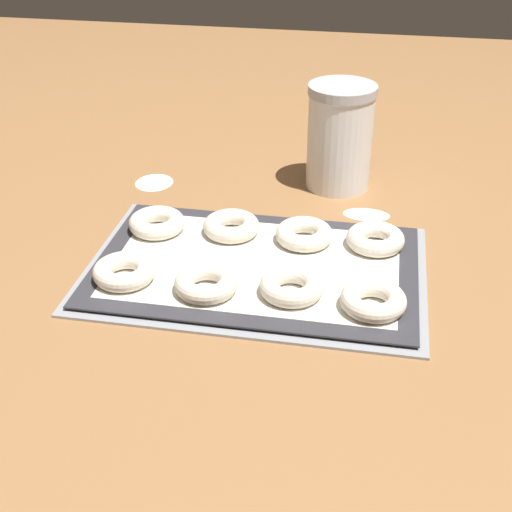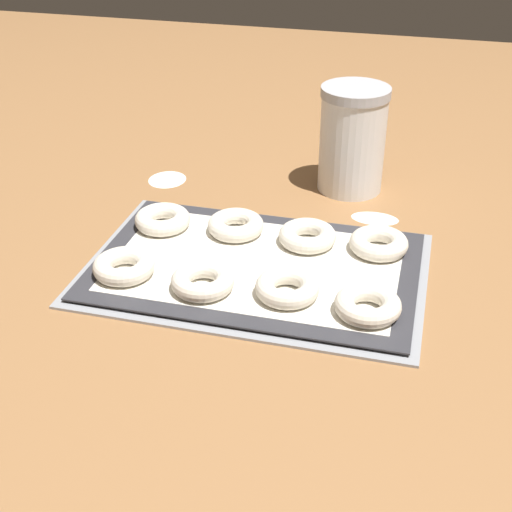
{
  "view_description": "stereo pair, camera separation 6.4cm",
  "coord_description": "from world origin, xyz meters",
  "px_view_note": "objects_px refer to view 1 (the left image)",
  "views": [
    {
      "loc": [
        0.17,
        -0.86,
        0.55
      ],
      "look_at": [
        0.01,
        -0.01,
        0.02
      ],
      "focal_mm": 50.0,
      "sensor_mm": 36.0,
      "label": 1
    },
    {
      "loc": [
        0.23,
        -0.85,
        0.55
      ],
      "look_at": [
        0.01,
        -0.01,
        0.02
      ],
      "focal_mm": 50.0,
      "sensor_mm": 36.0,
      "label": 2
    }
  ],
  "objects_px": {
    "bagel_front_far_left": "(124,271)",
    "bagel_back_mid_left": "(231,226)",
    "bagel_front_mid_right": "(292,286)",
    "bagel_back_far_right": "(375,239)",
    "baking_tray": "(256,268)",
    "flour_canister": "(340,137)",
    "bagel_back_far_left": "(157,223)",
    "bagel_back_mid_right": "(304,234)",
    "bagel_front_mid_left": "(206,283)",
    "bagel_front_far_right": "(373,300)"
  },
  "relations": [
    {
      "from": "bagel_front_far_left",
      "to": "bagel_back_mid_left",
      "type": "relative_size",
      "value": 1.0
    },
    {
      "from": "bagel_front_mid_right",
      "to": "bagel_back_mid_left",
      "type": "relative_size",
      "value": 1.0
    },
    {
      "from": "bagel_back_mid_left",
      "to": "bagel_back_far_right",
      "type": "distance_m",
      "value": 0.22
    },
    {
      "from": "baking_tray",
      "to": "bagel_front_far_left",
      "type": "height_order",
      "value": "bagel_front_far_left"
    },
    {
      "from": "bagel_front_far_left",
      "to": "flour_canister",
      "type": "relative_size",
      "value": 0.47
    },
    {
      "from": "baking_tray",
      "to": "flour_canister",
      "type": "relative_size",
      "value": 2.64
    },
    {
      "from": "bagel_back_far_right",
      "to": "baking_tray",
      "type": "bearing_deg",
      "value": -154.0
    },
    {
      "from": "bagel_front_far_left",
      "to": "bagel_back_mid_left",
      "type": "distance_m",
      "value": 0.19
    },
    {
      "from": "bagel_back_far_left",
      "to": "flour_canister",
      "type": "xyz_separation_m",
      "value": [
        0.26,
        0.24,
        0.07
      ]
    },
    {
      "from": "bagel_back_far_left",
      "to": "bagel_back_mid_left",
      "type": "distance_m",
      "value": 0.12
    },
    {
      "from": "bagel_back_mid_right",
      "to": "bagel_back_far_right",
      "type": "bearing_deg",
      "value": 2.53
    },
    {
      "from": "bagel_back_far_left",
      "to": "bagel_back_far_right",
      "type": "height_order",
      "value": "same"
    },
    {
      "from": "baking_tray",
      "to": "bagel_front_far_left",
      "type": "relative_size",
      "value": 5.58
    },
    {
      "from": "bagel_front_far_left",
      "to": "bagel_back_far_right",
      "type": "height_order",
      "value": "same"
    },
    {
      "from": "bagel_front_far_left",
      "to": "bagel_front_mid_left",
      "type": "relative_size",
      "value": 1.0
    },
    {
      "from": "bagel_front_mid_left",
      "to": "baking_tray",
      "type": "bearing_deg",
      "value": 56.73
    },
    {
      "from": "baking_tray",
      "to": "bagel_front_far_right",
      "type": "height_order",
      "value": "bagel_front_far_right"
    },
    {
      "from": "flour_canister",
      "to": "bagel_front_mid_left",
      "type": "bearing_deg",
      "value": -110.29
    },
    {
      "from": "bagel_back_mid_left",
      "to": "bagel_back_far_right",
      "type": "relative_size",
      "value": 1.0
    },
    {
      "from": "baking_tray",
      "to": "bagel_front_far_right",
      "type": "relative_size",
      "value": 5.58
    },
    {
      "from": "bagel_back_mid_right",
      "to": "bagel_back_far_right",
      "type": "distance_m",
      "value": 0.11
    },
    {
      "from": "bagel_front_far_right",
      "to": "flour_canister",
      "type": "distance_m",
      "value": 0.4
    },
    {
      "from": "bagel_back_far_left",
      "to": "bagel_back_far_right",
      "type": "relative_size",
      "value": 1.0
    },
    {
      "from": "bagel_front_mid_right",
      "to": "bagel_front_mid_left",
      "type": "bearing_deg",
      "value": -173.38
    },
    {
      "from": "bagel_front_mid_right",
      "to": "bagel_front_far_right",
      "type": "xyz_separation_m",
      "value": [
        0.11,
        -0.01,
        0.0
      ]
    },
    {
      "from": "bagel_front_far_right",
      "to": "bagel_back_far_right",
      "type": "bearing_deg",
      "value": 91.31
    },
    {
      "from": "bagel_front_mid_right",
      "to": "bagel_back_mid_right",
      "type": "height_order",
      "value": "same"
    },
    {
      "from": "bagel_back_far_left",
      "to": "bagel_back_mid_left",
      "type": "xyz_separation_m",
      "value": [
        0.12,
        0.01,
        0.0
      ]
    },
    {
      "from": "baking_tray",
      "to": "bagel_back_mid_right",
      "type": "distance_m",
      "value": 0.1
    },
    {
      "from": "bagel_front_far_right",
      "to": "bagel_front_mid_right",
      "type": "bearing_deg",
      "value": 172.99
    },
    {
      "from": "baking_tray",
      "to": "bagel_front_mid_left",
      "type": "xyz_separation_m",
      "value": [
        -0.05,
        -0.08,
        0.02
      ]
    },
    {
      "from": "baking_tray",
      "to": "bagel_back_mid_right",
      "type": "relative_size",
      "value": 5.58
    },
    {
      "from": "bagel_front_mid_right",
      "to": "flour_canister",
      "type": "relative_size",
      "value": 0.47
    },
    {
      "from": "bagel_front_mid_left",
      "to": "bagel_front_far_right",
      "type": "bearing_deg",
      "value": -0.03
    },
    {
      "from": "bagel_front_mid_left",
      "to": "bagel_back_far_right",
      "type": "xyz_separation_m",
      "value": [
        0.22,
        0.16,
        0.0
      ]
    },
    {
      "from": "bagel_back_far_right",
      "to": "bagel_back_far_left",
      "type": "bearing_deg",
      "value": -178.16
    },
    {
      "from": "bagel_front_mid_left",
      "to": "bagel_front_far_right",
      "type": "relative_size",
      "value": 1.0
    },
    {
      "from": "bagel_back_far_left",
      "to": "bagel_back_far_right",
      "type": "distance_m",
      "value": 0.33
    },
    {
      "from": "bagel_front_mid_left",
      "to": "bagel_back_mid_left",
      "type": "height_order",
      "value": "same"
    },
    {
      "from": "bagel_back_far_right",
      "to": "bagel_front_far_left",
      "type": "bearing_deg",
      "value": -155.42
    },
    {
      "from": "baking_tray",
      "to": "bagel_back_mid_right",
      "type": "height_order",
      "value": "bagel_back_mid_right"
    },
    {
      "from": "bagel_front_mid_left",
      "to": "bagel_front_far_left",
      "type": "bearing_deg",
      "value": 176.21
    },
    {
      "from": "bagel_front_mid_right",
      "to": "bagel_back_far_left",
      "type": "distance_m",
      "value": 0.27
    },
    {
      "from": "bagel_front_far_right",
      "to": "bagel_back_mid_right",
      "type": "height_order",
      "value": "same"
    },
    {
      "from": "bagel_front_mid_left",
      "to": "bagel_back_far_left",
      "type": "relative_size",
      "value": 1.0
    },
    {
      "from": "bagel_front_mid_right",
      "to": "bagel_front_far_right",
      "type": "distance_m",
      "value": 0.11
    },
    {
      "from": "bagel_back_far_right",
      "to": "bagel_back_mid_right",
      "type": "bearing_deg",
      "value": -177.47
    },
    {
      "from": "bagel_back_mid_right",
      "to": "bagel_back_far_right",
      "type": "relative_size",
      "value": 1.0
    },
    {
      "from": "baking_tray",
      "to": "bagel_front_mid_left",
      "type": "bearing_deg",
      "value": -123.27
    },
    {
      "from": "bagel_front_far_right",
      "to": "bagel_back_far_right",
      "type": "xyz_separation_m",
      "value": [
        -0.0,
        0.16,
        0.0
      ]
    }
  ]
}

